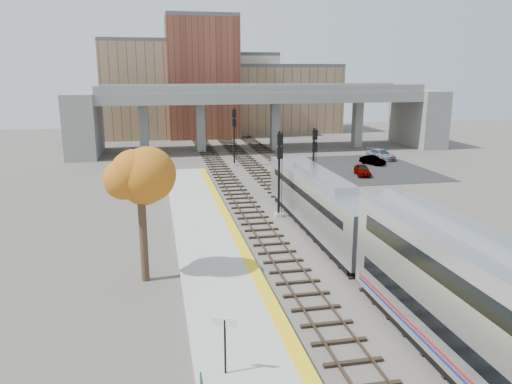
{
  "coord_description": "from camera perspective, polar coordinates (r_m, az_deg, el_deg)",
  "views": [
    {
      "loc": [
        -10.55,
        -27.04,
        11.39
      ],
      "look_at": [
        -3.25,
        8.75,
        2.5
      ],
      "focal_mm": 35.0,
      "sensor_mm": 36.0,
      "label": 1
    }
  ],
  "objects": [
    {
      "name": "signal_mast_far",
      "position": [
        60.89,
        -2.51,
        6.21
      ],
      "size": [
        0.6,
        0.64,
        7.03
      ],
      "color": "#9E9E99",
      "rests_on": "ground"
    },
    {
      "name": "locomotive",
      "position": [
        36.19,
        7.48,
        -1.02
      ],
      "size": [
        3.02,
        19.05,
        4.1
      ],
      "color": "#A8AAB2",
      "rests_on": "ground"
    },
    {
      "name": "tree",
      "position": [
        27.27,
        -13.09,
        1.11
      ],
      "size": [
        3.6,
        3.6,
        7.58
      ],
      "color": "#382619",
      "rests_on": "ground"
    },
    {
      "name": "ground",
      "position": [
        31.18,
        9.19,
        -7.93
      ],
      "size": [
        160.0,
        160.0,
        0.0
      ],
      "primitive_type": "plane",
      "color": "#47423D",
      "rests_on": "ground"
    },
    {
      "name": "car_b",
      "position": [
        63.67,
        13.18,
        3.56
      ],
      "size": [
        2.53,
        3.54,
        1.11
      ],
      "primitive_type": "imported",
      "rotation": [
        0.0,
        0.0,
        0.46
      ],
      "color": "#99999E",
      "rests_on": "parking_lot"
    },
    {
      "name": "overpass",
      "position": [
        73.89,
        0.61,
        9.35
      ],
      "size": [
        54.0,
        12.0,
        9.5
      ],
      "color": "slate",
      "rests_on": "ground"
    },
    {
      "name": "car_c",
      "position": [
        67.7,
        14.08,
        4.19
      ],
      "size": [
        3.2,
        4.92,
        1.33
      ],
      "primitive_type": "imported",
      "rotation": [
        0.0,
        0.0,
        0.32
      ],
      "color": "#99999E",
      "rests_on": "parking_lot"
    },
    {
      "name": "buildings_far",
      "position": [
        94.41,
        -4.42,
        11.51
      ],
      "size": [
        43.0,
        21.0,
        20.6
      ],
      "color": "#9A7659",
      "rests_on": "ground"
    },
    {
      "name": "car_a",
      "position": [
        56.75,
        12.05,
        2.47
      ],
      "size": [
        2.14,
        3.81,
        1.22
      ],
      "primitive_type": "imported",
      "rotation": [
        0.0,
        0.0,
        -0.2
      ],
      "color": "#99999E",
      "rests_on": "parking_lot"
    },
    {
      "name": "station_sign",
      "position": [
        19.1,
        -3.58,
        -15.87
      ],
      "size": [
        0.86,
        0.38,
        2.27
      ],
      "rotation": [
        0.0,
        0.0,
        -0.38
      ],
      "color": "black",
      "rests_on": "platform"
    },
    {
      "name": "signal_mast_mid",
      "position": [
        44.12,
        6.58,
        2.86
      ],
      "size": [
        0.6,
        0.64,
        6.59
      ],
      "color": "#9E9E99",
      "rests_on": "ground"
    },
    {
      "name": "tracks",
      "position": [
        42.7,
        4.5,
        -1.73
      ],
      "size": [
        10.7,
        95.0,
        0.25
      ],
      "color": "black",
      "rests_on": "ground"
    },
    {
      "name": "platform",
      "position": [
        29.46,
        -4.27,
        -8.74
      ],
      "size": [
        4.5,
        60.0,
        0.35
      ],
      "primitive_type": "cube",
      "color": "#9E9E99",
      "rests_on": "ground"
    },
    {
      "name": "signal_mast_near",
      "position": [
        39.23,
        2.66,
        1.87
      ],
      "size": [
        0.6,
        0.64,
        6.86
      ],
      "color": "#9E9E99",
      "rests_on": "ground"
    },
    {
      "name": "yellow_strip",
      "position": [
        29.66,
        -0.6,
        -8.16
      ],
      "size": [
        0.7,
        60.0,
        0.01
      ],
      "primitive_type": "cube",
      "color": "yellow",
      "rests_on": "platform"
    },
    {
      "name": "parking_lot",
      "position": [
        61.33,
        12.31,
        2.68
      ],
      "size": [
        14.0,
        18.0,
        0.04
      ],
      "primitive_type": "cube",
      "color": "black",
      "rests_on": "ground"
    }
  ]
}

